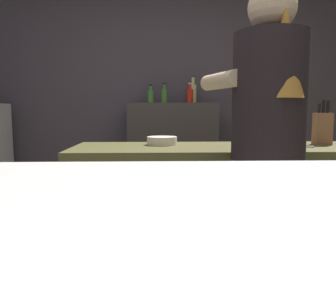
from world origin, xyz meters
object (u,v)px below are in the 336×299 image
object	(u,v)px
bottle_hot_sauce	(190,95)
bottle_olive_oil	(193,93)
knife_block	(322,128)
chefs_knife	(292,146)
bottle_soy	(151,96)
bottle_vinegar	(164,95)
mixing_bowl	(162,141)
bartender	(268,141)

from	to	relation	value
bottle_hot_sauce	bottle_olive_oil	size ratio (longest dim) A/B	0.70
knife_block	chefs_knife	distance (m)	0.29
bottle_soy	bottle_olive_oil	world-z (taller)	bottle_olive_oil
bottle_hot_sauce	bottle_soy	bearing A→B (deg)	159.92
bottle_hot_sauce	bottle_vinegar	distance (m)	0.26
chefs_knife	bottle_olive_oil	world-z (taller)	bottle_olive_oil
chefs_knife	bottle_hot_sauce	distance (m)	1.44
bottle_soy	knife_block	bearing A→B (deg)	-50.14
bottle_soy	chefs_knife	bearing A→B (deg)	-59.30
mixing_bowl	chefs_knife	bearing A→B (deg)	-10.87
bottle_hot_sauce	bottle_olive_oil	world-z (taller)	bottle_olive_oil
mixing_bowl	bottle_olive_oil	xyz separation A→B (m)	(0.34, 1.33, 0.37)
bottle_hot_sauce	knife_block	bearing A→B (deg)	-58.50
chefs_knife	bottle_olive_oil	distance (m)	1.59
knife_block	bottle_soy	distance (m)	1.74
bartender	bottle_hot_sauce	xyz separation A→B (m)	(-0.20, 1.72, 0.29)
bartender	bottle_soy	size ratio (longest dim) A/B	9.40
bartender	bottle_olive_oil	bearing A→B (deg)	-11.30
knife_block	mixing_bowl	distance (m)	1.02
bottle_soy	bottle_vinegar	world-z (taller)	bottle_vinegar
bottle_vinegar	bartender	bearing A→B (deg)	-76.05
bottle_hot_sauce	bottle_vinegar	size ratio (longest dim) A/B	0.98
bartender	mixing_bowl	distance (m)	0.74
mixing_bowl	bartender	bearing A→B (deg)	-48.29
bottle_hot_sauce	bottle_vinegar	xyz separation A→B (m)	(-0.24, 0.09, 0.00)
knife_block	bottle_olive_oil	world-z (taller)	bottle_olive_oil
mixing_bowl	bottle_hot_sauce	distance (m)	1.25
mixing_bowl	bottle_vinegar	world-z (taller)	bottle_vinegar
chefs_knife	bartender	bearing A→B (deg)	-104.57
chefs_knife	bottle_vinegar	distance (m)	1.62
bartender	bottle_hot_sauce	distance (m)	1.75
chefs_knife	knife_block	bearing A→B (deg)	47.95
chefs_knife	bottle_vinegar	world-z (taller)	bottle_vinegar
bottle_hot_sauce	bottle_soy	size ratio (longest dim) A/B	1.04
knife_block	mixing_bowl	xyz separation A→B (m)	(-1.01, 0.02, -0.08)
knife_block	bottle_vinegar	xyz separation A→B (m)	(-0.97, 1.27, 0.26)
bottle_olive_oil	bottle_vinegar	size ratio (longest dim) A/B	1.40
bartender	knife_block	world-z (taller)	bartender
mixing_bowl	chefs_knife	world-z (taller)	mixing_bowl
knife_block	bottle_olive_oil	xyz separation A→B (m)	(-0.68, 1.35, 0.29)
bottle_soy	mixing_bowl	bearing A→B (deg)	-85.99
mixing_bowl	bottle_soy	xyz separation A→B (m)	(-0.09, 1.30, 0.33)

